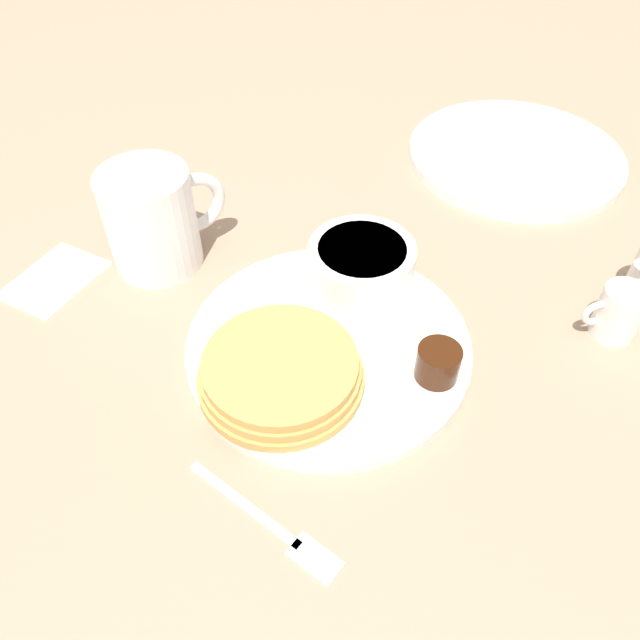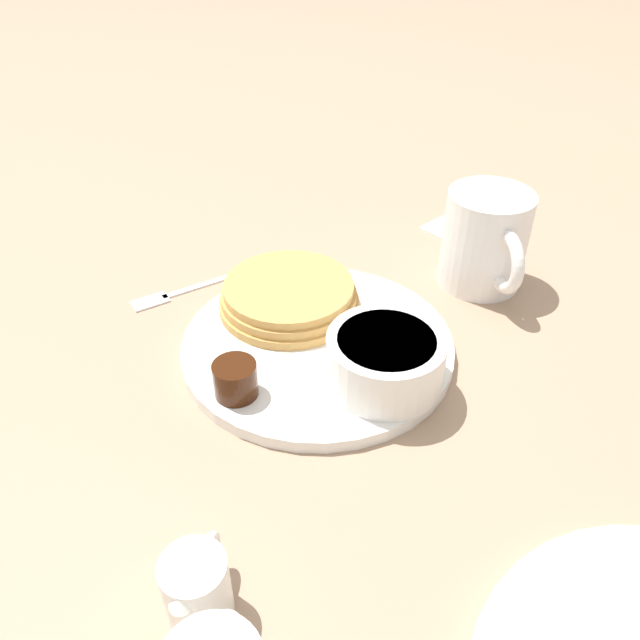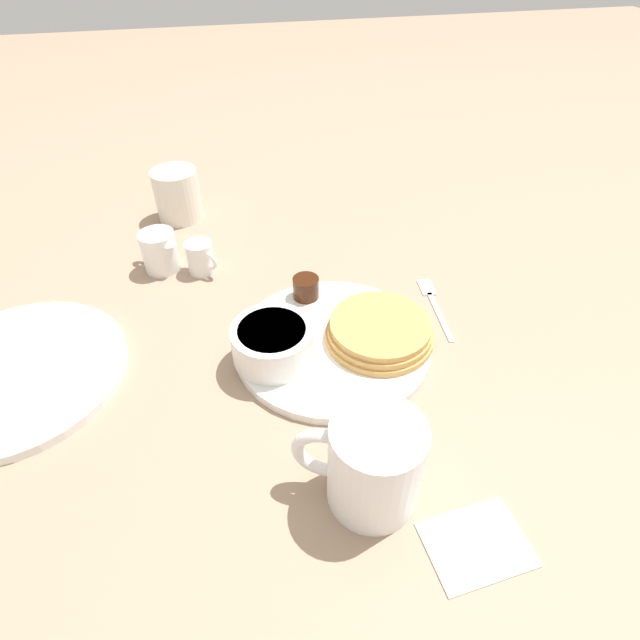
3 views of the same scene
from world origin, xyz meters
name	(u,v)px [view 1 (image 1 of 3)]	position (x,y,z in m)	size (l,w,h in m)	color
ground_plane	(328,350)	(0.00, 0.00, 0.00)	(4.00, 4.00, 0.00)	#9E7F66
plate	(328,345)	(0.00, 0.00, 0.01)	(0.25, 0.25, 0.01)	white
pancake_stack	(281,371)	(-0.06, 0.01, 0.03)	(0.14, 0.14, 0.03)	tan
bowl	(361,265)	(0.08, 0.01, 0.04)	(0.10, 0.10, 0.05)	white
syrup_cup	(438,363)	(0.01, -0.10, 0.03)	(0.04, 0.04, 0.03)	#38190A
butter_ramekin	(379,269)	(0.09, 0.00, 0.03)	(0.05, 0.05, 0.04)	white
coffee_mug	(154,219)	(0.01, 0.21, 0.05)	(0.12, 0.09, 0.10)	white
creamer_pitcher_near	(619,312)	(0.15, -0.21, 0.03)	(0.05, 0.05, 0.05)	white
fork	(278,530)	(-0.16, -0.06, 0.00)	(0.03, 0.14, 0.00)	silver
napkin	(54,279)	(-0.07, 0.28, 0.00)	(0.10, 0.07, 0.00)	white
far_plate	(515,156)	(0.38, -0.03, 0.01)	(0.26, 0.26, 0.01)	white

